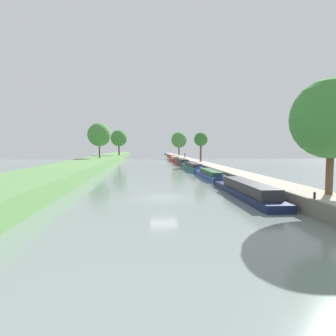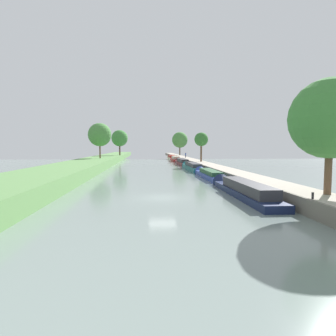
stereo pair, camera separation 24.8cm
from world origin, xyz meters
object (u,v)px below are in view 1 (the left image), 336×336
at_px(mooring_bollard_far, 173,155).
at_px(mooring_bollard_near, 315,196).
at_px(narrowboat_teal, 192,167).
at_px(narrowboat_maroon, 181,162).
at_px(narrowboat_red, 174,159).
at_px(narrowboat_navy, 243,189).
at_px(narrowboat_cream, 170,157).
at_px(person_walking, 185,155).
at_px(narrowboat_blue, 208,174).

bearing_deg(mooring_bollard_far, mooring_bollard_near, -90.00).
bearing_deg(narrowboat_teal, narrowboat_maroon, 89.62).
height_order(narrowboat_red, mooring_bollard_far, narrowboat_red).
distance_m(narrowboat_navy, narrowboat_cream, 78.89).
relative_size(narrowboat_red, mooring_bollard_far, 28.56).
bearing_deg(narrowboat_cream, narrowboat_navy, -90.12).
bearing_deg(narrowboat_cream, mooring_bollard_near, -88.75).
distance_m(narrowboat_teal, narrowboat_cream, 48.33).
xyz_separation_m(narrowboat_red, mooring_bollard_near, (1.96, -72.43, 0.72)).
bearing_deg(mooring_bollard_near, narrowboat_red, 91.55).
bearing_deg(narrowboat_maroon, mooring_bollard_far, 87.23).
height_order(narrowboat_navy, narrowboat_teal, narrowboat_teal).
relative_size(narrowboat_navy, narrowboat_teal, 0.95).
xyz_separation_m(person_walking, mooring_bollard_near, (-1.37, -71.71, -0.65)).
distance_m(narrowboat_navy, person_walking, 63.49).
relative_size(narrowboat_navy, narrowboat_red, 1.21).
bearing_deg(mooring_bollard_near, narrowboat_blue, 94.45).
bearing_deg(narrowboat_blue, narrowboat_maroon, 89.98).
distance_m(narrowboat_blue, narrowboat_red, 48.43).
relative_size(narrowboat_maroon, mooring_bollard_near, 36.99).
distance_m(narrowboat_red, mooring_bollard_far, 22.37).
height_order(narrowboat_cream, person_walking, person_walking).
height_order(narrowboat_navy, mooring_bollard_near, mooring_bollard_near).
bearing_deg(narrowboat_blue, mooring_bollard_far, 88.49).
height_order(narrowboat_teal, person_walking, person_walking).
distance_m(narrowboat_teal, mooring_bollard_near, 38.95).
relative_size(narrowboat_blue, mooring_bollard_near, 30.57).
distance_m(narrowboat_maroon, mooring_bollard_near, 56.50).
height_order(narrowboat_teal, narrowboat_red, narrowboat_red).
height_order(narrowboat_maroon, mooring_bollard_far, mooring_bollard_far).
xyz_separation_m(narrowboat_navy, person_walking, (3.44, 63.38, 1.44)).
height_order(narrowboat_blue, narrowboat_teal, narrowboat_teal).
xyz_separation_m(narrowboat_blue, mooring_bollard_near, (1.87, -24.00, 0.86)).
bearing_deg(mooring_bollard_near, narrowboat_maroon, 91.88).
relative_size(narrowboat_maroon, narrowboat_cream, 1.03).
bearing_deg(mooring_bollard_near, narrowboat_navy, 103.96).
distance_m(narrowboat_teal, person_walking, 33.01).
bearing_deg(narrowboat_cream, person_walking, -78.07).
xyz_separation_m(narrowboat_blue, person_walking, (3.24, 47.70, 1.51)).
relative_size(narrowboat_maroon, narrowboat_red, 1.30).
bearing_deg(mooring_bollard_far, narrowboat_red, -95.03).
bearing_deg(narrowboat_maroon, narrowboat_teal, -90.38).
bearing_deg(narrowboat_blue, narrowboat_cream, 90.04).
xyz_separation_m(person_walking, mooring_bollard_far, (-1.37, 23.00, -0.65)).
xyz_separation_m(narrowboat_navy, mooring_bollard_far, (2.07, 86.38, 0.79)).
distance_m(narrowboat_navy, narrowboat_teal, 30.57).
height_order(narrowboat_teal, mooring_bollard_near, mooring_bollard_near).
relative_size(narrowboat_cream, mooring_bollard_near, 35.93).
bearing_deg(mooring_bollard_near, narrowboat_cream, 91.25).
distance_m(narrowboat_blue, mooring_bollard_near, 24.09).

